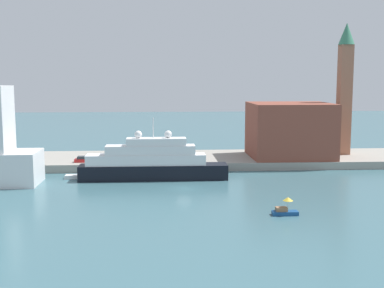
% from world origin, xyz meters
% --- Properties ---
extents(ground, '(400.00, 400.00, 0.00)m').
position_xyz_m(ground, '(0.00, 0.00, 0.00)').
color(ground, '#3D6670').
extents(quay_dock, '(110.00, 20.17, 1.66)m').
position_xyz_m(quay_dock, '(0.00, 26.09, 0.83)').
color(quay_dock, gray).
rests_on(quay_dock, ground).
extents(large_yacht, '(28.32, 4.41, 11.87)m').
position_xyz_m(large_yacht, '(-5.79, 8.54, 3.23)').
color(large_yacht, black).
rests_on(large_yacht, ground).
extents(small_motorboat, '(3.66, 1.45, 2.59)m').
position_xyz_m(small_motorboat, '(13.56, -18.11, 0.83)').
color(small_motorboat, navy).
rests_on(small_motorboat, ground).
extents(work_barge, '(4.85, 1.91, 0.71)m').
position_xyz_m(work_barge, '(-20.08, 10.45, 0.35)').
color(work_barge, silver).
rests_on(work_barge, ground).
extents(harbor_building, '(17.78, 15.50, 12.12)m').
position_xyz_m(harbor_building, '(25.12, 24.17, 7.72)').
color(harbor_building, brown).
rests_on(harbor_building, quay_dock).
extents(bell_tower, '(3.67, 3.67, 30.08)m').
position_xyz_m(bell_tower, '(38.48, 27.27, 17.97)').
color(bell_tower, '#9E664C').
rests_on(bell_tower, quay_dock).
extents(parked_car, '(4.03, 1.83, 1.25)m').
position_xyz_m(parked_car, '(-20.17, 19.70, 2.20)').
color(parked_car, '#B21E1E').
rests_on(parked_car, quay_dock).
extents(person_figure, '(0.36, 0.36, 1.73)m').
position_xyz_m(person_figure, '(-15.49, 22.30, 2.46)').
color(person_figure, '#4C4C4C').
rests_on(person_figure, quay_dock).
extents(mooring_bollard, '(0.55, 0.55, 0.63)m').
position_xyz_m(mooring_bollard, '(5.20, 16.83, 1.98)').
color(mooring_bollard, black).
rests_on(mooring_bollard, quay_dock).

